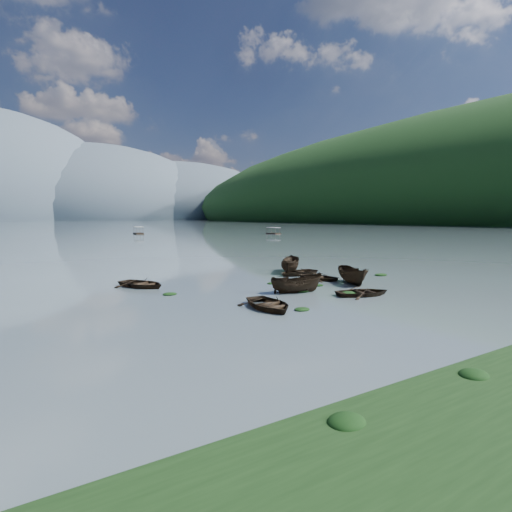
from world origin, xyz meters
TOP-DOWN VIEW (x-y plane):
  - ground_plane at (0.00, 0.00)m, footprint 2400.00×2400.00m
  - right_hill_far at (460.00, 220.00)m, footprint 520.00×1200.00m
  - haze_mtn_c at (140.00, 900.00)m, footprint 520.00×520.00m
  - haze_mtn_d at (320.00, 900.00)m, footprint 520.00×520.00m
  - rowboat_0 at (-6.00, 0.81)m, footprint 3.59×4.69m
  - rowboat_2 at (-1.37, 4.04)m, footprint 4.34×2.56m
  - rowboat_3 at (4.04, 8.11)m, footprint 3.88×4.57m
  - rowboat_4 at (2.06, 0.64)m, footprint 4.63×3.87m
  - rowboat_5 at (5.06, 4.65)m, footprint 3.21×4.77m
  - rowboat_6 at (-10.54, 12.48)m, footprint 4.74×5.29m
  - rowboat_7 at (4.25, 11.18)m, footprint 4.74×3.66m
  - rowboat_8 at (4.72, 13.08)m, footprint 4.38×4.49m
  - weed_clump_0 at (-4.54, -0.65)m, footprint 1.00×0.82m
  - weed_clump_1 at (-0.81, 4.06)m, footprint 1.15×0.92m
  - weed_clump_2 at (1.33, 1.48)m, footprint 1.29×1.04m
  - weed_clump_3 at (-0.75, 8.25)m, footprint 0.84×0.71m
  - weed_clump_4 at (10.81, 6.62)m, footprint 1.29×1.02m
  - weed_clump_5 at (-9.71, 8.18)m, footprint 1.05×0.84m
  - weed_clump_6 at (1.92, 5.44)m, footprint 0.94×0.78m
  - weed_clump_7 at (3.10, 8.21)m, footprint 0.97×0.78m
  - pontoon_centre at (16.68, 112.51)m, footprint 2.96×6.12m
  - pontoon_right at (54.41, 89.24)m, footprint 2.50×5.48m

SIDE VIEW (x-z plane):
  - ground_plane at x=0.00m, z-range 0.00..0.00m
  - right_hill_far at x=460.00m, z-range -95.00..95.00m
  - haze_mtn_c at x=140.00m, z-range -130.00..130.00m
  - haze_mtn_d at x=320.00m, z-range -110.00..110.00m
  - rowboat_0 at x=-6.00m, z-range -0.45..0.45m
  - rowboat_2 at x=-1.37m, z-range -0.79..0.79m
  - rowboat_3 at x=4.04m, z-range -0.40..0.40m
  - rowboat_4 at x=2.06m, z-range -0.41..0.41m
  - rowboat_5 at x=5.06m, z-range -0.86..0.86m
  - rowboat_6 at x=-10.54m, z-range -0.45..0.45m
  - rowboat_7 at x=4.25m, z-range -0.45..0.45m
  - rowboat_8 at x=4.72m, z-range -0.88..0.88m
  - weed_clump_0 at x=-4.54m, z-range -0.11..0.11m
  - weed_clump_1 at x=-0.81m, z-range -0.13..0.13m
  - weed_clump_2 at x=1.33m, z-range -0.14..0.14m
  - weed_clump_3 at x=-0.75m, z-range -0.09..0.09m
  - weed_clump_4 at x=10.81m, z-range -0.13..0.13m
  - weed_clump_5 at x=-9.71m, z-range -0.11..0.11m
  - weed_clump_6 at x=1.92m, z-range -0.10..0.10m
  - weed_clump_7 at x=3.10m, z-range -0.11..0.11m
  - pontoon_centre at x=16.68m, z-range -1.14..1.14m
  - pontoon_right at x=54.41m, z-range -1.03..1.03m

